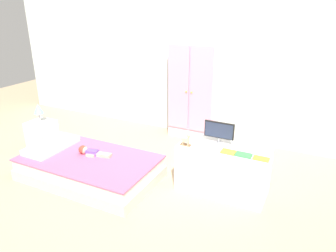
{
  "coord_description": "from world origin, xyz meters",
  "views": [
    {
      "loc": [
        1.65,
        -2.59,
        1.84
      ],
      "look_at": [
        0.19,
        0.36,
        0.56
      ],
      "focal_mm": 33.69,
      "sensor_mm": 36.0,
      "label": 1
    }
  ],
  "objects_px": {
    "table_lamp": "(38,110)",
    "book_orange": "(261,159)",
    "rocking_horse_toy": "(187,140)",
    "book_green": "(244,155)",
    "nightstand": "(43,137)",
    "bed": "(90,168)",
    "wardrobe": "(193,90)",
    "book_yellow": "(228,152)",
    "tv_monitor": "(219,131)",
    "tv_stand": "(223,169)",
    "doll": "(89,151)"
  },
  "relations": [
    {
      "from": "rocking_horse_toy",
      "to": "book_orange",
      "type": "height_order",
      "value": "rocking_horse_toy"
    },
    {
      "from": "bed",
      "to": "wardrobe",
      "type": "distance_m",
      "value": 1.79
    },
    {
      "from": "doll",
      "to": "book_orange",
      "type": "distance_m",
      "value": 1.86
    },
    {
      "from": "doll",
      "to": "tv_monitor",
      "type": "xyz_separation_m",
      "value": [
        1.36,
        0.42,
        0.34
      ]
    },
    {
      "from": "doll",
      "to": "tv_stand",
      "type": "xyz_separation_m",
      "value": [
        1.45,
        0.35,
        -0.04
      ]
    },
    {
      "from": "table_lamp",
      "to": "book_yellow",
      "type": "xyz_separation_m",
      "value": [
        2.47,
        0.04,
        -0.07
      ]
    },
    {
      "from": "doll",
      "to": "book_orange",
      "type": "bearing_deg",
      "value": 7.87
    },
    {
      "from": "table_lamp",
      "to": "book_orange",
      "type": "xyz_separation_m",
      "value": [
        2.78,
        0.04,
        -0.08
      ]
    },
    {
      "from": "book_green",
      "to": "wardrobe",
      "type": "bearing_deg",
      "value": 129.28
    },
    {
      "from": "book_orange",
      "to": "book_yellow",
      "type": "bearing_deg",
      "value": 180.0
    },
    {
      "from": "tv_stand",
      "to": "doll",
      "type": "bearing_deg",
      "value": -166.47
    },
    {
      "from": "nightstand",
      "to": "wardrobe",
      "type": "relative_size",
      "value": 0.29
    },
    {
      "from": "book_yellow",
      "to": "book_orange",
      "type": "relative_size",
      "value": 0.95
    },
    {
      "from": "nightstand",
      "to": "wardrobe",
      "type": "distance_m",
      "value": 2.11
    },
    {
      "from": "doll",
      "to": "table_lamp",
      "type": "xyz_separation_m",
      "value": [
        -0.95,
        0.21,
        0.29
      ]
    },
    {
      "from": "tv_stand",
      "to": "book_green",
      "type": "height_order",
      "value": "book_green"
    },
    {
      "from": "table_lamp",
      "to": "wardrobe",
      "type": "distance_m",
      "value": 2.06
    },
    {
      "from": "rocking_horse_toy",
      "to": "book_yellow",
      "type": "relative_size",
      "value": 0.96
    },
    {
      "from": "bed",
      "to": "wardrobe",
      "type": "relative_size",
      "value": 1.05
    },
    {
      "from": "bed",
      "to": "nightstand",
      "type": "height_order",
      "value": "nightstand"
    },
    {
      "from": "nightstand",
      "to": "tv_monitor",
      "type": "height_order",
      "value": "tv_monitor"
    },
    {
      "from": "wardrobe",
      "to": "tv_monitor",
      "type": "distance_m",
      "value": 1.34
    },
    {
      "from": "doll",
      "to": "wardrobe",
      "type": "xyz_separation_m",
      "value": [
        0.61,
        1.54,
        0.42
      ]
    },
    {
      "from": "rocking_horse_toy",
      "to": "book_orange",
      "type": "xyz_separation_m",
      "value": [
        0.74,
        0.03,
        -0.06
      ]
    },
    {
      "from": "doll",
      "to": "nightstand",
      "type": "relative_size",
      "value": 0.94
    },
    {
      "from": "bed",
      "to": "book_yellow",
      "type": "height_order",
      "value": "book_yellow"
    },
    {
      "from": "nightstand",
      "to": "book_yellow",
      "type": "bearing_deg",
      "value": 0.97
    },
    {
      "from": "bed",
      "to": "book_orange",
      "type": "relative_size",
      "value": 10.37
    },
    {
      "from": "bed",
      "to": "doll",
      "type": "height_order",
      "value": "doll"
    },
    {
      "from": "rocking_horse_toy",
      "to": "book_green",
      "type": "height_order",
      "value": "rocking_horse_toy"
    },
    {
      "from": "bed",
      "to": "rocking_horse_toy",
      "type": "distance_m",
      "value": 1.16
    },
    {
      "from": "table_lamp",
      "to": "book_orange",
      "type": "distance_m",
      "value": 2.78
    },
    {
      "from": "tv_monitor",
      "to": "book_green",
      "type": "height_order",
      "value": "tv_monitor"
    },
    {
      "from": "bed",
      "to": "table_lamp",
      "type": "relative_size",
      "value": 6.36
    },
    {
      "from": "wardrobe",
      "to": "tv_monitor",
      "type": "height_order",
      "value": "wardrobe"
    },
    {
      "from": "tv_stand",
      "to": "rocking_horse_toy",
      "type": "height_order",
      "value": "rocking_horse_toy"
    },
    {
      "from": "tv_monitor",
      "to": "rocking_horse_toy",
      "type": "bearing_deg",
      "value": -143.66
    },
    {
      "from": "table_lamp",
      "to": "book_yellow",
      "type": "relative_size",
      "value": 1.72
    },
    {
      "from": "doll",
      "to": "nightstand",
      "type": "distance_m",
      "value": 0.98
    },
    {
      "from": "book_orange",
      "to": "wardrobe",
      "type": "bearing_deg",
      "value": 133.37
    },
    {
      "from": "table_lamp",
      "to": "wardrobe",
      "type": "height_order",
      "value": "wardrobe"
    },
    {
      "from": "table_lamp",
      "to": "book_green",
      "type": "height_order",
      "value": "table_lamp"
    },
    {
      "from": "book_orange",
      "to": "doll",
      "type": "bearing_deg",
      "value": -172.13
    },
    {
      "from": "book_orange",
      "to": "bed",
      "type": "bearing_deg",
      "value": -169.95
    },
    {
      "from": "table_lamp",
      "to": "tv_monitor",
      "type": "distance_m",
      "value": 2.32
    },
    {
      "from": "book_orange",
      "to": "nightstand",
      "type": "bearing_deg",
      "value": -179.14
    },
    {
      "from": "tv_stand",
      "to": "book_orange",
      "type": "distance_m",
      "value": 0.47
    },
    {
      "from": "table_lamp",
      "to": "wardrobe",
      "type": "bearing_deg",
      "value": 40.24
    },
    {
      "from": "tv_monitor",
      "to": "bed",
      "type": "bearing_deg",
      "value": -159.8
    },
    {
      "from": "book_yellow",
      "to": "book_orange",
      "type": "height_order",
      "value": "book_yellow"
    }
  ]
}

